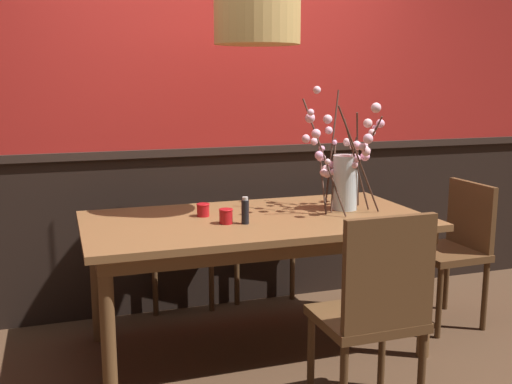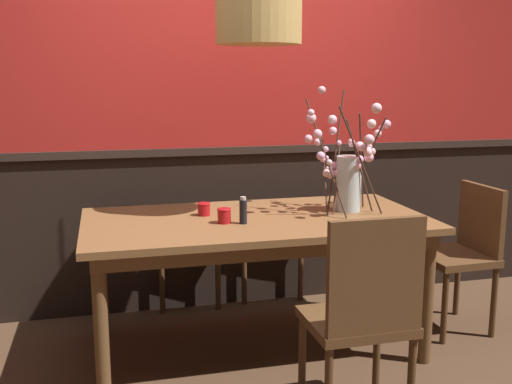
{
  "view_description": "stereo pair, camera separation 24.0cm",
  "coord_description": "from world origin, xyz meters",
  "px_view_note": "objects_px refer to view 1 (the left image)",
  "views": [
    {
      "loc": [
        -1.03,
        -3.1,
        1.54
      ],
      "look_at": [
        0.0,
        0.0,
        0.92
      ],
      "focal_mm": 42.32,
      "sensor_mm": 36.0,
      "label": 1
    },
    {
      "loc": [
        -0.8,
        -3.16,
        1.54
      ],
      "look_at": [
        0.0,
        0.0,
        0.92
      ],
      "focal_mm": 42.32,
      "sensor_mm": 36.0,
      "label": 2
    }
  ],
  "objects_px": {
    "chair_near_side_right": "(375,307)",
    "vase_with_blossoms": "(344,171)",
    "candle_holder_nearer_edge": "(226,216)",
    "chair_far_side_left": "(178,226)",
    "pendant_lamp": "(257,18)",
    "chair_head_east_end": "(455,244)",
    "chair_far_side_right": "(256,220)",
    "candle_holder_nearer_center": "(203,210)",
    "dining_table": "(256,232)",
    "condiment_bottle": "(245,211)"
  },
  "relations": [
    {
      "from": "candle_holder_nearer_edge",
      "to": "chair_near_side_right",
      "type": "bearing_deg",
      "value": -59.86
    },
    {
      "from": "chair_near_side_right",
      "to": "candle_holder_nearer_edge",
      "type": "xyz_separation_m",
      "value": [
        -0.46,
        0.79,
        0.27
      ]
    },
    {
      "from": "candle_holder_nearer_center",
      "to": "chair_near_side_right",
      "type": "bearing_deg",
      "value": -61.81
    },
    {
      "from": "dining_table",
      "to": "chair_far_side_right",
      "type": "xyz_separation_m",
      "value": [
        0.3,
        0.91,
        -0.16
      ]
    },
    {
      "from": "dining_table",
      "to": "candle_holder_nearer_center",
      "type": "height_order",
      "value": "candle_holder_nearer_center"
    },
    {
      "from": "chair_far_side_right",
      "to": "candle_holder_nearer_center",
      "type": "height_order",
      "value": "chair_far_side_right"
    },
    {
      "from": "chair_near_side_right",
      "to": "vase_with_blossoms",
      "type": "height_order",
      "value": "vase_with_blossoms"
    },
    {
      "from": "condiment_bottle",
      "to": "chair_far_side_left",
      "type": "bearing_deg",
      "value": 99.16
    },
    {
      "from": "chair_far_side_right",
      "to": "candle_holder_nearer_center",
      "type": "xyz_separation_m",
      "value": [
        -0.58,
        -0.78,
        0.28
      ]
    },
    {
      "from": "chair_far_side_right",
      "to": "vase_with_blossoms",
      "type": "height_order",
      "value": "vase_with_blossoms"
    },
    {
      "from": "chair_far_side_right",
      "to": "chair_near_side_right",
      "type": "height_order",
      "value": "chair_near_side_right"
    },
    {
      "from": "dining_table",
      "to": "condiment_bottle",
      "type": "height_order",
      "value": "condiment_bottle"
    },
    {
      "from": "chair_head_east_end",
      "to": "candle_holder_nearer_edge",
      "type": "bearing_deg",
      "value": -177.57
    },
    {
      "from": "candle_holder_nearer_center",
      "to": "candle_holder_nearer_edge",
      "type": "distance_m",
      "value": 0.22
    },
    {
      "from": "chair_far_side_right",
      "to": "vase_with_blossoms",
      "type": "bearing_deg",
      "value": -73.87
    },
    {
      "from": "chair_head_east_end",
      "to": "dining_table",
      "type": "bearing_deg",
      "value": 179.08
    },
    {
      "from": "chair_far_side_left",
      "to": "chair_near_side_right",
      "type": "xyz_separation_m",
      "value": [
        0.53,
        -1.77,
        0.01
      ]
    },
    {
      "from": "chair_far_side_right",
      "to": "pendant_lamp",
      "type": "distance_m",
      "value": 1.58
    },
    {
      "from": "chair_far_side_left",
      "to": "condiment_bottle",
      "type": "bearing_deg",
      "value": -80.84
    },
    {
      "from": "chair_far_side_left",
      "to": "chair_head_east_end",
      "type": "height_order",
      "value": "chair_far_side_left"
    },
    {
      "from": "condiment_bottle",
      "to": "vase_with_blossoms",
      "type": "bearing_deg",
      "value": 13.58
    },
    {
      "from": "chair_far_side_left",
      "to": "vase_with_blossoms",
      "type": "height_order",
      "value": "vase_with_blossoms"
    },
    {
      "from": "candle_holder_nearer_edge",
      "to": "vase_with_blossoms",
      "type": "bearing_deg",
      "value": 9.19
    },
    {
      "from": "vase_with_blossoms",
      "to": "candle_holder_nearer_center",
      "type": "height_order",
      "value": "vase_with_blossoms"
    },
    {
      "from": "candle_holder_nearer_center",
      "to": "condiment_bottle",
      "type": "bearing_deg",
      "value": -54.94
    },
    {
      "from": "chair_far_side_left",
      "to": "vase_with_blossoms",
      "type": "distance_m",
      "value": 1.28
    },
    {
      "from": "chair_far_side_right",
      "to": "chair_head_east_end",
      "type": "distance_m",
      "value": 1.37
    },
    {
      "from": "chair_far_side_right",
      "to": "vase_with_blossoms",
      "type": "relative_size",
      "value": 1.29
    },
    {
      "from": "candle_holder_nearer_edge",
      "to": "pendant_lamp",
      "type": "xyz_separation_m",
      "value": [
        0.23,
        0.18,
        1.04
      ]
    },
    {
      "from": "chair_near_side_right",
      "to": "chair_head_east_end",
      "type": "relative_size",
      "value": 1.09
    },
    {
      "from": "chair_near_side_right",
      "to": "chair_head_east_end",
      "type": "xyz_separation_m",
      "value": [
        1.05,
        0.86,
        -0.03
      ]
    },
    {
      "from": "chair_near_side_right",
      "to": "chair_head_east_end",
      "type": "distance_m",
      "value": 1.35
    },
    {
      "from": "chair_far_side_right",
      "to": "chair_head_east_end",
      "type": "height_order",
      "value": "chair_far_side_right"
    },
    {
      "from": "candle_holder_nearer_edge",
      "to": "chair_far_side_left",
      "type": "bearing_deg",
      "value": 94.0
    },
    {
      "from": "pendant_lamp",
      "to": "vase_with_blossoms",
      "type": "bearing_deg",
      "value": -6.33
    },
    {
      "from": "chair_near_side_right",
      "to": "chair_head_east_end",
      "type": "height_order",
      "value": "chair_near_side_right"
    },
    {
      "from": "dining_table",
      "to": "chair_head_east_end",
      "type": "bearing_deg",
      "value": -0.92
    },
    {
      "from": "chair_far_side_left",
      "to": "vase_with_blossoms",
      "type": "xyz_separation_m",
      "value": [
        0.82,
        -0.86,
        0.47
      ]
    },
    {
      "from": "dining_table",
      "to": "pendant_lamp",
      "type": "height_order",
      "value": "pendant_lamp"
    },
    {
      "from": "chair_head_east_end",
      "to": "vase_with_blossoms",
      "type": "xyz_separation_m",
      "value": [
        -0.75,
        0.06,
        0.49
      ]
    },
    {
      "from": "chair_far_side_left",
      "to": "chair_near_side_right",
      "type": "relative_size",
      "value": 0.97
    },
    {
      "from": "dining_table",
      "to": "vase_with_blossoms",
      "type": "bearing_deg",
      "value": 3.79
    },
    {
      "from": "chair_near_side_right",
      "to": "pendant_lamp",
      "type": "relative_size",
      "value": 1.05
    },
    {
      "from": "pendant_lamp",
      "to": "condiment_bottle",
      "type": "bearing_deg",
      "value": -122.74
    },
    {
      "from": "chair_near_side_right",
      "to": "condiment_bottle",
      "type": "distance_m",
      "value": 0.89
    },
    {
      "from": "dining_table",
      "to": "pendant_lamp",
      "type": "xyz_separation_m",
      "value": [
        0.04,
        0.09,
        1.16
      ]
    },
    {
      "from": "chair_near_side_right",
      "to": "chair_far_side_left",
      "type": "bearing_deg",
      "value": 106.59
    },
    {
      "from": "chair_near_side_right",
      "to": "pendant_lamp",
      "type": "height_order",
      "value": "pendant_lamp"
    },
    {
      "from": "chair_near_side_right",
      "to": "candle_holder_nearer_edge",
      "type": "height_order",
      "value": "chair_near_side_right"
    },
    {
      "from": "dining_table",
      "to": "chair_head_east_end",
      "type": "distance_m",
      "value": 1.32
    }
  ]
}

